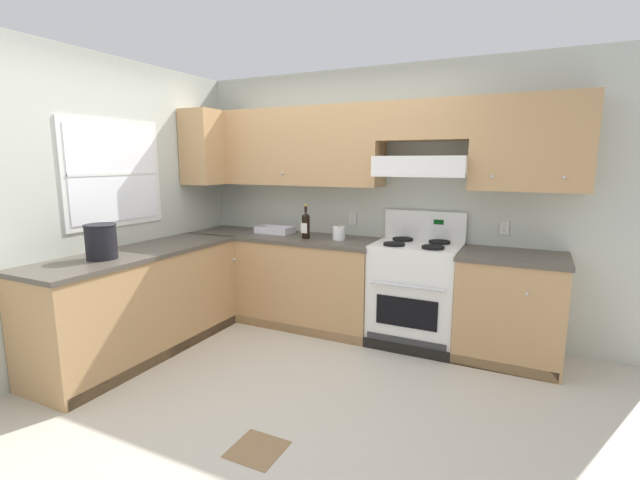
% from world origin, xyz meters
% --- Properties ---
extents(ground_plane, '(7.04, 7.04, 0.00)m').
position_xyz_m(ground_plane, '(0.00, 0.00, 0.00)').
color(ground_plane, beige).
extents(floor_accent_tile, '(0.30, 0.30, 0.01)m').
position_xyz_m(floor_accent_tile, '(0.42, -0.70, 0.00)').
color(floor_accent_tile, olive).
rests_on(floor_accent_tile, ground_plane).
extents(wall_back, '(4.68, 0.57, 2.55)m').
position_xyz_m(wall_back, '(0.40, 1.53, 1.48)').
color(wall_back, beige).
rests_on(wall_back, ground_plane).
extents(wall_left, '(0.47, 4.00, 2.55)m').
position_xyz_m(wall_left, '(-1.59, 0.23, 1.34)').
color(wall_left, beige).
rests_on(wall_left, ground_plane).
extents(counter_back_run, '(3.60, 0.65, 0.91)m').
position_xyz_m(counter_back_run, '(0.10, 1.24, 0.45)').
color(counter_back_run, tan).
rests_on(counter_back_run, ground_plane).
extents(counter_left_run, '(0.63, 1.91, 0.91)m').
position_xyz_m(counter_left_run, '(-1.24, -0.00, 0.45)').
color(counter_left_run, tan).
rests_on(counter_left_run, ground_plane).
extents(stove, '(0.76, 0.62, 1.20)m').
position_xyz_m(stove, '(0.84, 1.25, 0.48)').
color(stove, white).
rests_on(stove, ground_plane).
extents(wine_bottle, '(0.08, 0.08, 0.34)m').
position_xyz_m(wine_bottle, '(-0.24, 1.17, 1.05)').
color(wine_bottle, black).
rests_on(wine_bottle, counter_back_run).
extents(bowl, '(0.38, 0.22, 0.07)m').
position_xyz_m(bowl, '(-0.69, 1.33, 0.93)').
color(bowl, silver).
rests_on(bowl, counter_back_run).
extents(bucket, '(0.24, 0.24, 0.27)m').
position_xyz_m(bucket, '(-1.24, -0.34, 1.05)').
color(bucket, black).
rests_on(bucket, counter_left_run).
extents(paper_towel_roll, '(0.12, 0.12, 0.13)m').
position_xyz_m(paper_towel_roll, '(0.08, 1.25, 0.97)').
color(paper_towel_roll, white).
rests_on(paper_towel_roll, counter_back_run).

